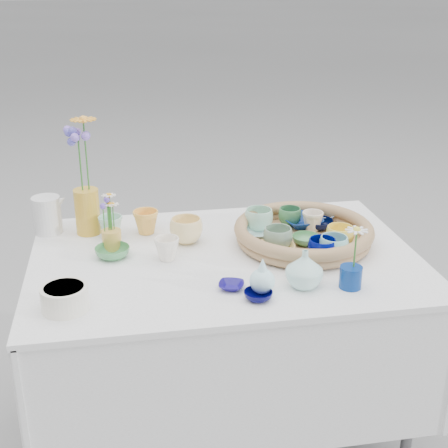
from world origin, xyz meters
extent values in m
plane|color=gray|center=(0.00, 0.00, 0.00)|extent=(80.00, 80.00, 0.00)
imported|color=navy|center=(0.31, 0.16, 0.80)|extent=(0.16, 0.16, 0.03)
imported|color=black|center=(0.36, 0.13, 0.80)|extent=(0.13, 0.13, 0.03)
imported|color=#FAD749|center=(0.38, -0.03, 0.82)|extent=(0.10, 0.10, 0.07)
imported|color=#52975C|center=(0.28, 0.01, 0.80)|extent=(0.12, 0.12, 0.03)
imported|color=gray|center=(0.17, -0.02, 0.82)|extent=(0.12, 0.12, 0.08)
imported|color=#A2CAC8|center=(0.13, 0.09, 0.80)|extent=(0.12, 0.12, 0.03)
imported|color=#9FD7BA|center=(0.15, 0.15, 0.82)|extent=(0.13, 0.13, 0.08)
imported|color=#F8E6C9|center=(0.33, 0.12, 0.82)|extent=(0.09, 0.09, 0.07)
imported|color=#84A6CC|center=(0.39, 0.22, 0.80)|extent=(0.12, 0.12, 0.03)
imported|color=#000761|center=(0.29, -0.12, 0.82)|extent=(0.12, 0.12, 0.07)
imported|color=#FFCA72|center=(0.17, -0.03, 0.80)|extent=(0.11, 0.11, 0.03)
imported|color=#8CDBD6|center=(0.33, -0.11, 0.82)|extent=(0.10, 0.10, 0.07)
imported|color=#3D7D49|center=(0.27, 0.18, 0.82)|extent=(0.10, 0.10, 0.07)
imported|color=#FBB549|center=(-0.24, 0.24, 0.81)|extent=(0.12, 0.12, 0.08)
imported|color=#FFDF94|center=(-0.11, 0.13, 0.81)|extent=(0.14, 0.14, 0.09)
imported|color=#499357|center=(-0.36, 0.05, 0.78)|extent=(0.14, 0.14, 0.04)
imported|color=white|center=(-0.19, 0.01, 0.80)|extent=(0.10, 0.10, 0.08)
imported|color=navy|center=(-0.02, -0.23, 0.77)|extent=(0.10, 0.10, 0.02)
imported|color=#9ED2BB|center=(-0.37, 0.22, 0.80)|extent=(0.11, 0.11, 0.08)
imported|color=#04033A|center=(0.04, -0.30, 0.78)|extent=(0.09, 0.09, 0.03)
imported|color=silver|center=(0.19, -0.25, 0.82)|extent=(0.13, 0.13, 0.12)
cylinder|color=navy|center=(0.33, -0.28, 0.80)|extent=(0.09, 0.09, 0.07)
cylinder|color=gold|center=(-0.44, 0.28, 0.85)|extent=(0.09, 0.09, 0.16)
cylinder|color=gold|center=(-0.36, 0.12, 0.80)|extent=(0.07, 0.07, 0.07)
camera|label=1|loc=(-0.32, -1.82, 1.63)|focal=50.00mm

